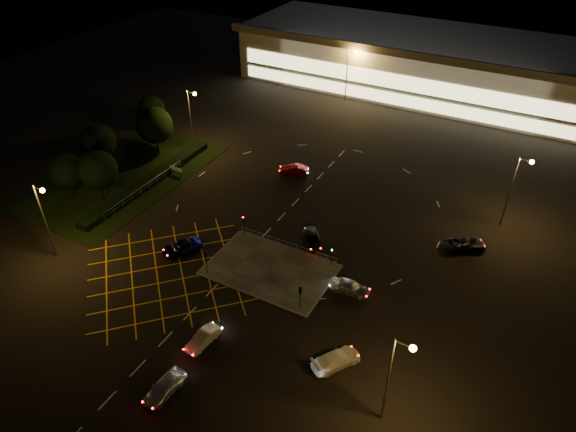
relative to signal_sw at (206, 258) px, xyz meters
The scene contains 27 objects.
ground 7.58m from the signal_sw, 56.28° to the left, with size 180.00×180.00×0.00m, color black.
pedestrian_island 7.57m from the signal_sw, 33.65° to the left, with size 14.00×9.00×0.12m, color #4C4944.
grass_verge 26.93m from the signal_sw, 153.45° to the left, with size 18.00×30.00×0.08m, color black.
hedge 22.55m from the signal_sw, 147.74° to the left, with size 2.00×26.00×1.00m, color black.
supermarket 68.13m from the signal_sw, 86.63° to the left, with size 72.00×26.50×10.50m.
streetlight_sw 19.03m from the signal_sw, 161.12° to the right, with size 1.78×0.56×10.03m.
streetlight_se 26.05m from the signal_sw, 18.14° to the right, with size 1.78×0.56×10.03m.
streetlight_nw 31.24m from the signal_sw, 129.19° to the left, with size 1.78×0.56×10.03m.
streetlight_ne 38.75m from the signal_sw, 42.43° to the left, with size 1.78×0.56×10.03m.
streetlight_far_left 54.44m from the signal_sw, 95.88° to the left, with size 1.78×0.56×10.03m.
signal_sw is the anchor object (origin of this frame).
signal_se 12.00m from the signal_sw, ahead, with size 0.28×0.30×3.15m.
signal_nw 7.99m from the signal_sw, 90.00° to the left, with size 0.28×0.30×3.15m.
signal_ne 14.41m from the signal_sw, 33.65° to the left, with size 0.28×0.30×3.15m.
tree_a 26.38m from the signal_sw, behind, with size 5.04×5.04×6.86m.
tree_b 30.55m from the signal_sw, 156.81° to the left, with size 5.40×5.40×7.35m.
tree_c 31.34m from the signal_sw, 140.20° to the left, with size 5.76×5.76×7.84m.
tree_d 39.73m from the signal_sw, 139.09° to the left, with size 4.68×4.68×6.37m.
tree_e 22.92m from the signal_sw, 164.76° to the left, with size 5.40×5.40×7.35m.
car_near_silver 16.12m from the signal_sw, 67.98° to the right, with size 1.79×4.46×1.52m, color silver.
car_queue_white 10.42m from the signal_sw, 56.57° to the right, with size 1.39×3.99×1.31m, color silver.
car_left_blue 5.75m from the signal_sw, 159.72° to the left, with size 2.21×4.80×1.33m, color #0D0F4E.
car_far_dkgrey 13.76m from the signal_sw, 53.63° to the left, with size 1.84×4.51×1.31m, color black.
car_right_silver 16.43m from the signal_sw, 17.98° to the left, with size 1.77×4.39×1.50m, color silver.
car_circ_red 24.86m from the signal_sw, 94.22° to the left, with size 1.50×4.29×1.42m, color maroon.
car_east_grey 31.40m from the signal_sw, 36.94° to the left, with size 2.32×5.04×1.40m, color black.
car_approach_white 18.93m from the signal_sw, 14.44° to the right, with size 2.00×4.93×1.43m, color silver.
Camera 1 is at (25.27, -40.62, 39.74)m, focal length 32.00 mm.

